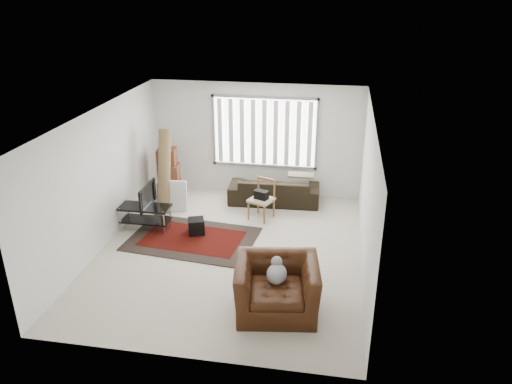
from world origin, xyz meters
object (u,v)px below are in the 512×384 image
tv_stand (145,213)px  sofa (274,186)px  moving_boxes (169,176)px  side_chair (262,198)px  armchair (277,284)px

tv_stand → sofa: size_ratio=0.50×
moving_boxes → sofa: moving_boxes is taller
tv_stand → side_chair: 2.50m
sofa → side_chair: side_chair is taller
moving_boxes → side_chair: moving_boxes is taller
side_chair → armchair: bearing=-54.5°
side_chair → armchair: (0.76, -3.23, -0.01)m
armchair → side_chair: bearing=94.9°
moving_boxes → tv_stand: bearing=-89.4°
moving_boxes → sofa: size_ratio=0.60×
moving_boxes → side_chair: bearing=-15.8°
moving_boxes → sofa: bearing=5.5°
sofa → armchair: 4.18m
sofa → armchair: (0.61, -4.13, 0.08)m
tv_stand → sofa: (2.47, 1.83, 0.02)m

